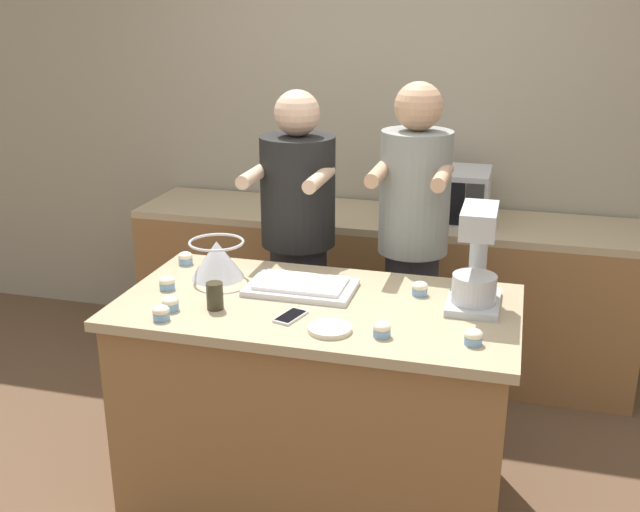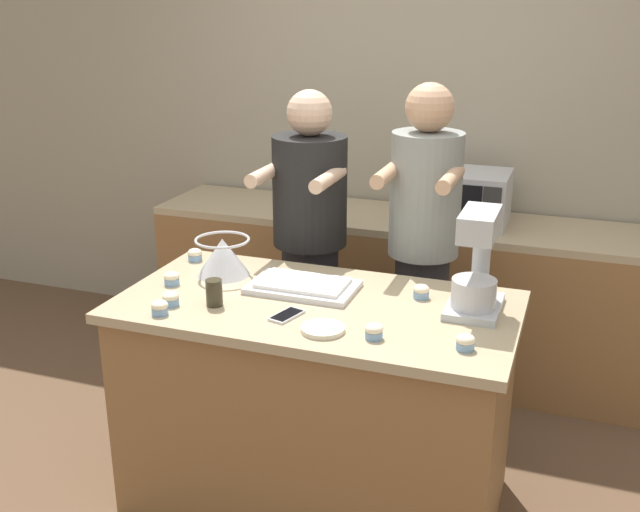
# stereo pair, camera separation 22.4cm
# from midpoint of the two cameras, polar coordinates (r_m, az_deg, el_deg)

# --- Properties ---
(ground_plane) EXTENTS (16.00, 16.00, 0.00)m
(ground_plane) POSITION_cam_midpoint_polar(r_m,az_deg,el_deg) (3.42, -2.16, -17.89)
(ground_plane) COLOR brown
(back_wall) EXTENTS (10.00, 0.06, 2.70)m
(back_wall) POSITION_cam_midpoint_polar(r_m,az_deg,el_deg) (4.45, 4.27, 9.90)
(back_wall) COLOR gray
(back_wall) RESTS_ON ground_plane
(island_counter) EXTENTS (1.57, 0.82, 0.92)m
(island_counter) POSITION_cam_midpoint_polar(r_m,az_deg,el_deg) (3.16, -2.26, -11.22)
(island_counter) COLOR olive
(island_counter) RESTS_ON ground_plane
(back_counter) EXTENTS (2.80, 0.60, 0.90)m
(back_counter) POSITION_cam_midpoint_polar(r_m,az_deg,el_deg) (4.35, 3.09, -2.58)
(back_counter) COLOR olive
(back_counter) RESTS_ON ground_plane
(person_left) EXTENTS (0.37, 0.52, 1.66)m
(person_left) POSITION_cam_midpoint_polar(r_m,az_deg,el_deg) (3.68, -3.41, 0.20)
(person_left) COLOR #232328
(person_left) RESTS_ON ground_plane
(person_right) EXTENTS (0.34, 0.50, 1.71)m
(person_right) POSITION_cam_midpoint_polar(r_m,az_deg,el_deg) (3.54, 5.25, 0.05)
(person_right) COLOR #232328
(person_right) RESTS_ON ground_plane
(stand_mixer) EXTENTS (0.20, 0.30, 0.40)m
(stand_mixer) POSITION_cam_midpoint_polar(r_m,az_deg,el_deg) (2.91, 9.68, -0.58)
(stand_mixer) COLOR #B2B7BC
(stand_mixer) RESTS_ON island_counter
(mixing_bowl) EXTENTS (0.24, 0.24, 0.17)m
(mixing_bowl) POSITION_cam_midpoint_polar(r_m,az_deg,el_deg) (3.23, -9.82, -0.20)
(mixing_bowl) COLOR #BCBCC1
(mixing_bowl) RESTS_ON island_counter
(baking_tray) EXTENTS (0.44, 0.27, 0.04)m
(baking_tray) POSITION_cam_midpoint_polar(r_m,az_deg,el_deg) (3.07, -3.53, -2.35)
(baking_tray) COLOR silver
(baking_tray) RESTS_ON island_counter
(microwave_oven) EXTENTS (0.46, 0.37, 0.28)m
(microwave_oven) POSITION_cam_midpoint_polar(r_m,az_deg,el_deg) (4.11, 8.03, 4.64)
(microwave_oven) COLOR #B7B7BC
(microwave_oven) RESTS_ON back_counter
(cell_phone) EXTENTS (0.11, 0.16, 0.01)m
(cell_phone) POSITION_cam_midpoint_polar(r_m,az_deg,el_deg) (2.83, -4.53, -4.65)
(cell_phone) COLOR silver
(cell_phone) RESTS_ON island_counter
(drinking_glass) EXTENTS (0.07, 0.07, 0.11)m
(drinking_glass) POSITION_cam_midpoint_polar(r_m,az_deg,el_deg) (2.93, -10.20, -3.04)
(drinking_glass) COLOR #332D1E
(drinking_glass) RESTS_ON island_counter
(small_plate) EXTENTS (0.16, 0.16, 0.02)m
(small_plate) POSITION_cam_midpoint_polar(r_m,az_deg,el_deg) (2.71, -1.63, -5.61)
(small_plate) COLOR beige
(small_plate) RESTS_ON island_counter
(cupcake_0) EXTENTS (0.07, 0.07, 0.06)m
(cupcake_0) POSITION_cam_midpoint_polar(r_m,az_deg,el_deg) (2.95, -13.47, -3.56)
(cupcake_0) COLOR #759EC6
(cupcake_0) RESTS_ON island_counter
(cupcake_1) EXTENTS (0.07, 0.07, 0.06)m
(cupcake_1) POSITION_cam_midpoint_polar(r_m,az_deg,el_deg) (2.63, 9.24, -6.14)
(cupcake_1) COLOR #759EC6
(cupcake_1) RESTS_ON island_counter
(cupcake_2) EXTENTS (0.07, 0.07, 0.06)m
(cupcake_2) POSITION_cam_midpoint_polar(r_m,az_deg,el_deg) (3.03, 5.53, -2.50)
(cupcake_2) COLOR #759EC6
(cupcake_2) RESTS_ON island_counter
(cupcake_3) EXTENTS (0.07, 0.07, 0.06)m
(cupcake_3) POSITION_cam_midpoint_polar(r_m,az_deg,el_deg) (2.88, -14.22, -4.25)
(cupcake_3) COLOR #759EC6
(cupcake_3) RESTS_ON island_counter
(cupcake_4) EXTENTS (0.07, 0.07, 0.06)m
(cupcake_4) POSITION_cam_midpoint_polar(r_m,az_deg,el_deg) (3.17, -13.58, -2.02)
(cupcake_4) COLOR #759EC6
(cupcake_4) RESTS_ON island_counter
(cupcake_5) EXTENTS (0.07, 0.07, 0.06)m
(cupcake_5) POSITION_cam_midpoint_polar(r_m,az_deg,el_deg) (3.44, -12.06, -0.18)
(cupcake_5) COLOR #759EC6
(cupcake_5) RESTS_ON island_counter
(cupcake_6) EXTENTS (0.07, 0.07, 0.06)m
(cupcake_6) POSITION_cam_midpoint_polar(r_m,az_deg,el_deg) (2.66, 2.34, -5.64)
(cupcake_6) COLOR #759EC6
(cupcake_6) RESTS_ON island_counter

